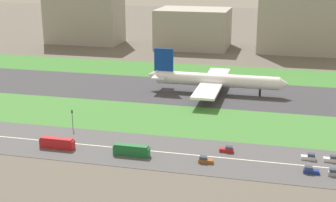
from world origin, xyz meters
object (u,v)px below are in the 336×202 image
object	(u,v)px
car_2	(227,149)
terminal_building	(84,8)
car_1	(310,170)
hangar_building	(193,28)
bus_1	(57,143)
car_5	(309,157)
bus_0	(131,150)
office_tower	(301,12)
car_4	(205,160)
airliner	(213,80)
car_3	(332,159)
traffic_light	(72,118)
car_0	(335,173)
fuel_tank_west	(190,28)

from	to	relation	value
car_2	terminal_building	world-z (taller)	terminal_building
car_1	hangar_building	bearing A→B (deg)	-69.67
bus_1	car_5	bearing A→B (deg)	-172.84
car_1	car_5	bearing A→B (deg)	-90.22
terminal_building	hangar_building	xyz separation A→B (m)	(80.69, 0.00, -12.28)
terminal_building	bus_0	bearing A→B (deg)	-63.03
car_5	office_tower	world-z (taller)	office_tower
bus_0	car_4	xyz separation A→B (m)	(23.41, 0.00, -0.90)
car_5	hangar_building	bearing A→B (deg)	111.36
airliner	car_3	size ratio (longest dim) A/B	14.77
car_5	car_2	world-z (taller)	same
bus_1	bus_0	world-z (taller)	same
car_5	car_2	size ratio (longest dim) A/B	1.00
car_5	office_tower	distance (m)	183.78
traffic_light	car_3	bearing A→B (deg)	-5.14
car_3	hangar_building	world-z (taller)	hangar_building
bus_1	car_4	bearing A→B (deg)	-180.00
airliner	car_2	xyz separation A→B (m)	(14.84, -68.00, -5.31)
terminal_building	office_tower	bearing A→B (deg)	0.00
car_3	bus_0	world-z (taller)	bus_0
car_5	car_0	world-z (taller)	same
car_1	bus_0	xyz separation A→B (m)	(-54.11, 0.00, 0.90)
airliner	office_tower	bearing A→B (deg)	70.74
car_0	car_5	bearing A→B (deg)	-55.88
car_0	office_tower	world-z (taller)	office_tower
car_1	car_0	size ratio (longest dim) A/B	1.00
bus_0	car_4	world-z (taller)	bus_0
car_2	terminal_building	xyz separation A→B (m)	(-126.58, 182.00, 24.68)
airliner	car_4	distance (m)	78.74
car_1	bus_1	xyz separation A→B (m)	(-79.54, 0.00, 0.90)
car_1	hangar_building	size ratio (longest dim) A/B	0.09
car_2	hangar_building	world-z (taller)	hangar_building
traffic_light	terminal_building	xyz separation A→B (m)	(-69.53, 174.01, 21.31)
traffic_light	terminal_building	distance (m)	188.59
bus_0	car_0	distance (m)	60.93
bus_0	car_0	bearing A→B (deg)	-180.00
car_1	terminal_building	world-z (taller)	terminal_building
car_5	car_2	xyz separation A→B (m)	(-25.28, 0.00, 0.00)
bus_1	terminal_building	distance (m)	206.53
car_3	bus_1	size ratio (longest dim) A/B	0.38
car_5	fuel_tank_west	world-z (taller)	fuel_tank_west
car_1	bus_0	distance (m)	54.12
car_5	traffic_light	distance (m)	82.78
car_4	traffic_light	world-z (taller)	traffic_light
airliner	traffic_light	size ratio (longest dim) A/B	9.03
car_3	car_0	distance (m)	10.00
car_3	bus_0	xyz separation A→B (m)	(-60.73, -10.00, 0.90)
fuel_tank_west	car_4	bearing A→B (deg)	-77.76
car_2	office_tower	distance (m)	185.47
car_0	car_4	distance (m)	37.52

